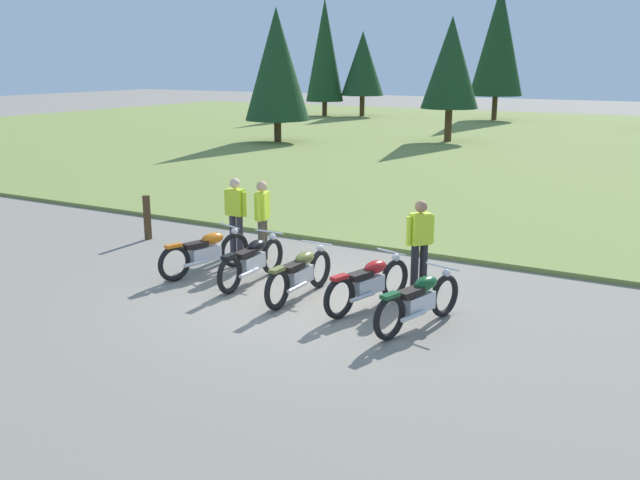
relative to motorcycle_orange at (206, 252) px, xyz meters
The scene contains 11 objects.
ground_plane 2.42m from the motorcycle_orange, ahead, with size 140.00×140.00×0.00m, color gray.
grass_moorland 25.38m from the motorcycle_orange, 84.66° to the left, with size 80.00×44.00×0.10m, color olive.
motorcycle_orange is the anchor object (origin of this frame).
motorcycle_black 1.13m from the motorcycle_orange, ahead, with size 0.62×2.10×0.88m.
motorcycle_olive 2.36m from the motorcycle_orange, ahead, with size 0.62×2.10×0.88m.
motorcycle_red 3.62m from the motorcycle_orange, ahead, with size 0.78×2.06×0.88m.
motorcycle_british_green 4.72m from the motorcycle_orange, ahead, with size 0.78×2.05×0.88m.
rider_checking_bike 1.49m from the motorcycle_orange, 72.27° to the left, with size 0.31×0.53×1.67m.
rider_in_hivis_vest 1.47m from the motorcycle_orange, 101.11° to the left, with size 0.55×0.23×1.67m.
rider_near_row_end 4.17m from the motorcycle_orange, 14.63° to the left, with size 0.40×0.45×1.67m.
trail_marker_post 3.27m from the motorcycle_orange, 153.11° to the left, with size 0.12×0.12×1.03m, color #47331E.
Camera 1 is at (6.11, -10.03, 4.03)m, focal length 39.38 mm.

